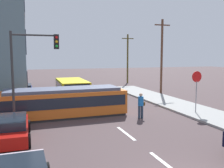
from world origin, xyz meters
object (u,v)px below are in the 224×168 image
(parked_sedan_furthest, at_px, (23,90))
(utility_pole_mid, at_px, (162,55))
(streetcar_tram, at_px, (63,102))
(parked_sedan_far, at_px, (18,100))
(stop_sign, at_px, (197,83))
(pedestrian_crossing, at_px, (141,104))
(utility_pole_far, at_px, (128,58))
(traffic_light_mast, at_px, (31,61))
(city_bus, at_px, (72,88))
(parked_sedan_mid, at_px, (9,129))

(parked_sedan_furthest, bearing_deg, utility_pole_mid, -11.24)
(parked_sedan_furthest, bearing_deg, streetcar_tram, -75.01)
(parked_sedan_furthest, bearing_deg, parked_sedan_far, -93.16)
(streetcar_tram, height_order, stop_sign, stop_sign)
(streetcar_tram, xyz_separation_m, pedestrian_crossing, (4.69, -2.23, -0.05))
(pedestrian_crossing, bearing_deg, utility_pole_far, 69.86)
(traffic_light_mast, bearing_deg, parked_sedan_far, 98.92)
(stop_sign, bearing_deg, pedestrian_crossing, 177.53)
(city_bus, height_order, pedestrian_crossing, city_bus)
(stop_sign, xyz_separation_m, utility_pole_far, (3.09, 19.95, 1.55))
(parked_sedan_mid, xyz_separation_m, parked_sedan_furthest, (0.54, 14.06, 0.00))
(pedestrian_crossing, bearing_deg, parked_sedan_far, 141.07)
(parked_sedan_mid, distance_m, utility_pole_far, 26.65)
(streetcar_tram, height_order, pedestrian_crossing, streetcar_tram)
(parked_sedan_furthest, bearing_deg, traffic_light_mast, -87.11)
(pedestrian_crossing, relative_size, utility_pole_mid, 0.21)
(city_bus, bearing_deg, parked_sedan_far, -147.37)
(traffic_light_mast, bearing_deg, streetcar_tram, 43.30)
(parked_sedan_mid, relative_size, stop_sign, 1.47)
(city_bus, distance_m, stop_sign, 11.83)
(traffic_light_mast, relative_size, utility_pole_far, 0.76)
(city_bus, distance_m, utility_pole_far, 14.85)
(parked_sedan_furthest, bearing_deg, pedestrian_crossing, -58.80)
(city_bus, height_order, stop_sign, stop_sign)
(pedestrian_crossing, relative_size, traffic_light_mast, 0.31)
(streetcar_tram, relative_size, utility_pole_mid, 1.06)
(city_bus, xyz_separation_m, parked_sedan_furthest, (-4.46, 2.86, -0.39))
(city_bus, distance_m, parked_sedan_mid, 12.27)
(city_bus, bearing_deg, utility_pole_far, 46.07)
(traffic_light_mast, xyz_separation_m, utility_pole_mid, (13.60, 9.00, 0.36))
(parked_sedan_mid, relative_size, parked_sedan_furthest, 0.97)
(parked_sedan_far, relative_size, traffic_light_mast, 0.84)
(parked_sedan_mid, height_order, parked_sedan_far, same)
(pedestrian_crossing, bearing_deg, stop_sign, -2.47)
(stop_sign, xyz_separation_m, utility_pole_mid, (2.70, 9.47, 1.94))
(city_bus, distance_m, traffic_light_mast, 10.14)
(pedestrian_crossing, bearing_deg, streetcar_tram, 154.58)
(streetcar_tram, height_order, city_bus, streetcar_tram)
(pedestrian_crossing, bearing_deg, city_bus, 107.30)
(streetcar_tram, xyz_separation_m, parked_sedan_far, (-2.97, 3.96, -0.37))
(parked_sedan_furthest, distance_m, stop_sign, 16.91)
(city_bus, xyz_separation_m, traffic_light_mast, (-3.86, -8.96, 2.76))
(traffic_light_mast, bearing_deg, pedestrian_crossing, -2.54)
(parked_sedan_far, xyz_separation_m, stop_sign, (11.82, -6.37, 1.57))
(utility_pole_mid, bearing_deg, city_bus, -179.77)
(parked_sedan_far, height_order, utility_pole_far, utility_pole_far)
(utility_pole_mid, bearing_deg, utility_pole_far, 87.86)
(streetcar_tram, xyz_separation_m, utility_pole_far, (11.94, 17.54, 2.75))
(pedestrian_crossing, height_order, traffic_light_mast, traffic_light_mast)
(pedestrian_crossing, xyz_separation_m, stop_sign, (4.16, -0.18, 1.25))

